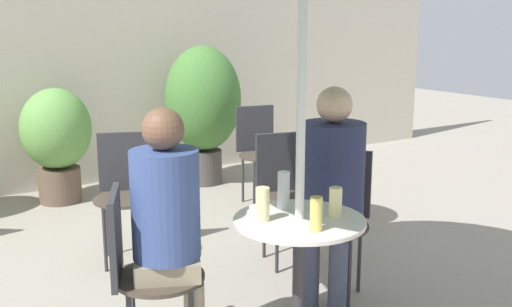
{
  "coord_description": "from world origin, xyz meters",
  "views": [
    {
      "loc": [
        -1.45,
        -2.29,
        1.67
      ],
      "look_at": [
        0.2,
        0.36,
        0.98
      ],
      "focal_mm": 42.0,
      "sensor_mm": 36.0,
      "label": 1
    }
  ],
  "objects_px": {
    "beer_glass_3": "(335,202)",
    "seated_person_0": "(332,179)",
    "bistro_chair_0": "(337,208)",
    "beer_glass_2": "(316,214)",
    "cafe_table_far": "(321,170)",
    "beer_glass_1": "(263,204)",
    "beer_glass_0": "(284,190)",
    "potted_plant_2": "(203,103)",
    "bistro_chair_4": "(259,145)",
    "bistro_chair_1": "(138,262)",
    "bistro_chair_5": "(285,184)",
    "bistro_chair_2": "(125,184)",
    "seated_person_1": "(169,217)",
    "potted_plant_1": "(56,136)",
    "cafe_table_near": "(299,259)"
  },
  "relations": [
    {
      "from": "beer_glass_3",
      "to": "seated_person_0",
      "type": "bearing_deg",
      "value": 52.84
    },
    {
      "from": "bistro_chair_0",
      "to": "beer_glass_2",
      "type": "distance_m",
      "value": 0.96
    },
    {
      "from": "cafe_table_far",
      "to": "beer_glass_2",
      "type": "height_order",
      "value": "beer_glass_2"
    },
    {
      "from": "bistro_chair_0",
      "to": "beer_glass_1",
      "type": "height_order",
      "value": "bistro_chair_0"
    },
    {
      "from": "beer_glass_0",
      "to": "beer_glass_2",
      "type": "bearing_deg",
      "value": -100.48
    },
    {
      "from": "beer_glass_0",
      "to": "potted_plant_2",
      "type": "relative_size",
      "value": 0.13
    },
    {
      "from": "beer_glass_0",
      "to": "potted_plant_2",
      "type": "xyz_separation_m",
      "value": [
        1.08,
        3.03,
        0.02
      ]
    },
    {
      "from": "bistro_chair_4",
      "to": "potted_plant_2",
      "type": "relative_size",
      "value": 0.63
    },
    {
      "from": "bistro_chair_1",
      "to": "beer_glass_1",
      "type": "xyz_separation_m",
      "value": [
        0.55,
        -0.24,
        0.26
      ]
    },
    {
      "from": "bistro_chair_5",
      "to": "beer_glass_1",
      "type": "xyz_separation_m",
      "value": [
        -0.84,
        -1.01,
        0.26
      ]
    },
    {
      "from": "bistro_chair_4",
      "to": "seated_person_0",
      "type": "bearing_deg",
      "value": -100.61
    },
    {
      "from": "bistro_chair_0",
      "to": "beer_glass_3",
      "type": "bearing_deg",
      "value": -77.3
    },
    {
      "from": "bistro_chair_2",
      "to": "seated_person_1",
      "type": "height_order",
      "value": "seated_person_1"
    },
    {
      "from": "cafe_table_far",
      "to": "seated_person_0",
      "type": "bearing_deg",
      "value": -125.52
    },
    {
      "from": "seated_person_0",
      "to": "potted_plant_1",
      "type": "relative_size",
      "value": 1.22
    },
    {
      "from": "bistro_chair_5",
      "to": "bistro_chair_0",
      "type": "bearing_deg",
      "value": -79.17
    },
    {
      "from": "beer_glass_2",
      "to": "potted_plant_1",
      "type": "bearing_deg",
      "value": 95.01
    },
    {
      "from": "cafe_table_far",
      "to": "bistro_chair_0",
      "type": "xyz_separation_m",
      "value": [
        -0.64,
        -0.98,
        0.06
      ]
    },
    {
      "from": "cafe_table_near",
      "to": "seated_person_1",
      "type": "xyz_separation_m",
      "value": [
        -0.58,
        0.25,
        0.25
      ]
    },
    {
      "from": "bistro_chair_0",
      "to": "potted_plant_1",
      "type": "bearing_deg",
      "value": 162.01
    },
    {
      "from": "bistro_chair_1",
      "to": "beer_glass_2",
      "type": "distance_m",
      "value": 0.88
    },
    {
      "from": "bistro_chair_5",
      "to": "beer_glass_1",
      "type": "bearing_deg",
      "value": -114.65
    },
    {
      "from": "cafe_table_near",
      "to": "bistro_chair_2",
      "type": "height_order",
      "value": "bistro_chair_2"
    },
    {
      "from": "bistro_chair_1",
      "to": "beer_glass_1",
      "type": "bearing_deg",
      "value": -90.18
    },
    {
      "from": "cafe_table_near",
      "to": "beer_glass_3",
      "type": "xyz_separation_m",
      "value": [
        0.17,
        -0.06,
        0.29
      ]
    },
    {
      "from": "beer_glass_1",
      "to": "beer_glass_2",
      "type": "distance_m",
      "value": 0.28
    },
    {
      "from": "beer_glass_2",
      "to": "potted_plant_1",
      "type": "height_order",
      "value": "potted_plant_1"
    },
    {
      "from": "cafe_table_far",
      "to": "potted_plant_1",
      "type": "bearing_deg",
      "value": 130.54
    },
    {
      "from": "bistro_chair_4",
      "to": "beer_glass_0",
      "type": "height_order",
      "value": "beer_glass_0"
    },
    {
      "from": "seated_person_0",
      "to": "beer_glass_0",
      "type": "distance_m",
      "value": 0.51
    },
    {
      "from": "cafe_table_near",
      "to": "seated_person_1",
      "type": "height_order",
      "value": "seated_person_1"
    },
    {
      "from": "cafe_table_near",
      "to": "bistro_chair_1",
      "type": "bearing_deg",
      "value": 156.67
    },
    {
      "from": "beer_glass_3",
      "to": "potted_plant_1",
      "type": "xyz_separation_m",
      "value": [
        -0.52,
        3.4,
        -0.17
      ]
    },
    {
      "from": "bistro_chair_0",
      "to": "beer_glass_0",
      "type": "xyz_separation_m",
      "value": [
        -0.6,
        -0.29,
        0.28
      ]
    },
    {
      "from": "seated_person_0",
      "to": "bistro_chair_1",
      "type": "bearing_deg",
      "value": -123.56
    },
    {
      "from": "bistro_chair_0",
      "to": "seated_person_1",
      "type": "relative_size",
      "value": 0.7
    },
    {
      "from": "seated_person_0",
      "to": "seated_person_1",
      "type": "height_order",
      "value": "seated_person_0"
    },
    {
      "from": "bistro_chair_4",
      "to": "beer_glass_2",
      "type": "bearing_deg",
      "value": -106.95
    },
    {
      "from": "cafe_table_far",
      "to": "potted_plant_1",
      "type": "xyz_separation_m",
      "value": [
        -1.61,
        1.89,
        0.13
      ]
    },
    {
      "from": "bistro_chair_2",
      "to": "bistro_chair_5",
      "type": "bearing_deg",
      "value": -11.03
    },
    {
      "from": "bistro_chair_1",
      "to": "beer_glass_3",
      "type": "distance_m",
      "value": 0.99
    },
    {
      "from": "seated_person_0",
      "to": "potted_plant_2",
      "type": "distance_m",
      "value": 2.9
    },
    {
      "from": "bistro_chair_2",
      "to": "seated_person_1",
      "type": "distance_m",
      "value": 1.49
    },
    {
      "from": "cafe_table_near",
      "to": "beer_glass_1",
      "type": "distance_m",
      "value": 0.35
    },
    {
      "from": "cafe_table_far",
      "to": "beer_glass_1",
      "type": "relative_size",
      "value": 4.4
    },
    {
      "from": "bistro_chair_2",
      "to": "bistro_chair_5",
      "type": "relative_size",
      "value": 1.0
    },
    {
      "from": "seated_person_1",
      "to": "potted_plant_1",
      "type": "distance_m",
      "value": 3.1
    },
    {
      "from": "bistro_chair_4",
      "to": "potted_plant_2",
      "type": "xyz_separation_m",
      "value": [
        -0.13,
        0.87,
        0.3
      ]
    },
    {
      "from": "cafe_table_near",
      "to": "cafe_table_far",
      "type": "xyz_separation_m",
      "value": [
        1.27,
        1.45,
        -0.02
      ]
    },
    {
      "from": "bistro_chair_4",
      "to": "seated_person_0",
      "type": "xyz_separation_m",
      "value": [
        -0.74,
        -1.97,
        0.22
      ]
    }
  ]
}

